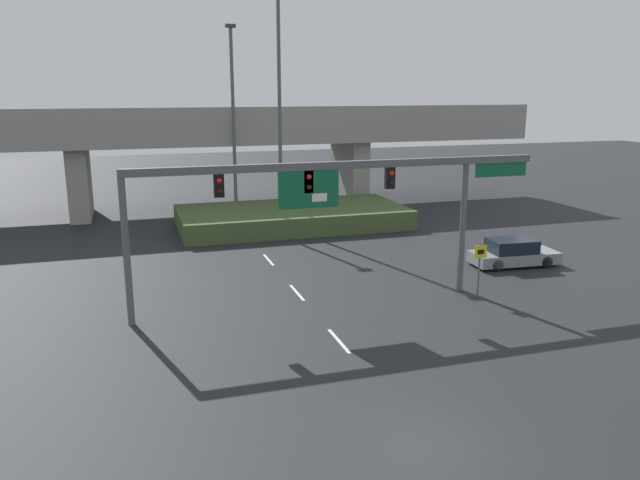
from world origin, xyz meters
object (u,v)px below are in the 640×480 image
at_px(speed_limit_sign, 480,263).
at_px(highway_light_pole_near, 280,105).
at_px(parked_sedan_near_right, 513,253).
at_px(signal_gantry, 333,188).
at_px(highway_light_pole_far, 233,120).

xyz_separation_m(speed_limit_sign, highway_light_pole_near, (-4.88, 17.48, 6.56)).
height_order(speed_limit_sign, highway_light_pole_near, highway_light_pole_near).
bearing_deg(parked_sedan_near_right, signal_gantry, -161.29).
relative_size(highway_light_pole_near, highway_light_pole_far, 1.15).
distance_m(signal_gantry, highway_light_pole_near, 16.60).
bearing_deg(speed_limit_sign, highway_light_pole_far, 109.56).
height_order(speed_limit_sign, highway_light_pole_far, highway_light_pole_far).
relative_size(highway_light_pole_near, parked_sedan_near_right, 3.28).
distance_m(highway_light_pole_near, highway_light_pole_far, 4.36).
xyz_separation_m(highway_light_pole_near, highway_light_pole_far, (-2.53, 3.39, -1.05)).
bearing_deg(highway_light_pole_far, speed_limit_sign, -70.44).
xyz_separation_m(speed_limit_sign, highway_light_pole_far, (-7.41, 20.87, 5.51)).
relative_size(speed_limit_sign, highway_light_pole_near, 0.16).
bearing_deg(signal_gantry, parked_sedan_near_right, 14.60).
distance_m(highway_light_pole_far, parked_sedan_near_right, 21.61).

